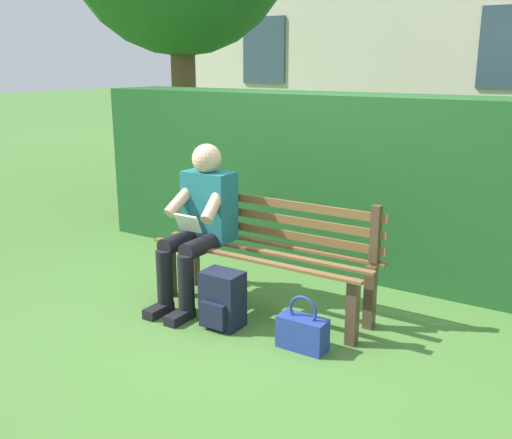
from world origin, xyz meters
name	(u,v)px	position (x,y,z in m)	size (l,w,h in m)	color
ground	(263,310)	(0.00, 0.00, 0.00)	(60.00, 60.00, 0.00)	#477533
park_bench	(269,250)	(0.00, -0.07, 0.45)	(1.69, 0.45, 0.86)	#4C3828
person_seated	(200,220)	(0.50, 0.10, 0.64)	(0.44, 0.73, 1.20)	#1E6672
hedge_backdrop	(364,181)	(-0.23, -1.26, 0.79)	(5.26, 0.73, 1.59)	#1E5123
backpack	(222,300)	(0.10, 0.37, 0.19)	(0.28, 0.27, 0.40)	#191E33
handbag	(302,332)	(-0.53, 0.37, 0.12)	(0.32, 0.15, 0.36)	navy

